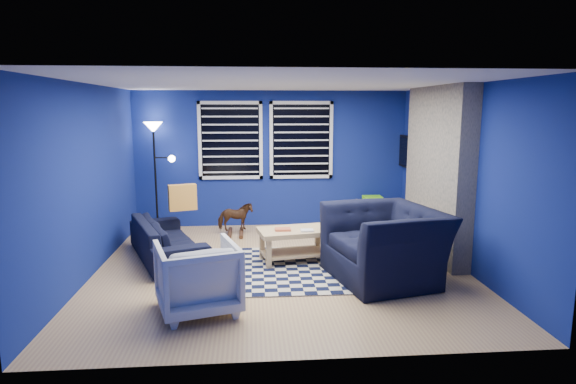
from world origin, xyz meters
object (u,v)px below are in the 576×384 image
object	(u,v)px
coffee_table	(294,238)
cabinet	(372,213)
floor_lamp	(155,142)
tv	(409,152)
rocking_horse	(235,217)
armchair_big	(385,244)
sofa	(167,239)
armchair_bent	(198,277)

from	to	relation	value
coffee_table	cabinet	distance (m)	2.60
floor_lamp	coffee_table	bearing A→B (deg)	-41.36
tv	rocking_horse	distance (m)	3.30
tv	coffee_table	bearing A→B (deg)	-141.87
tv	floor_lamp	size ratio (longest dim) A/B	0.51
cabinet	rocking_horse	bearing A→B (deg)	-164.19
armchair_big	sofa	bearing A→B (deg)	-123.84
sofa	cabinet	size ratio (longest dim) A/B	3.21
armchair_bent	floor_lamp	distance (m)	3.97
tv	armchair_bent	bearing A→B (deg)	-135.45
tv	sofa	xyz separation A→B (m)	(-4.08, -1.45, -1.11)
tv	sofa	distance (m)	4.47
sofa	cabinet	bearing A→B (deg)	-85.45
tv	sofa	world-z (taller)	tv
sofa	coffee_table	distance (m)	1.87
rocking_horse	cabinet	bearing A→B (deg)	-89.22
sofa	coffee_table	world-z (taller)	sofa
armchair_big	floor_lamp	distance (m)	4.52
armchair_bent	cabinet	distance (m)	4.62
rocking_horse	coffee_table	world-z (taller)	rocking_horse
armchair_big	cabinet	bearing A→B (deg)	155.41
sofa	floor_lamp	world-z (taller)	floor_lamp
rocking_horse	cabinet	xyz separation A→B (m)	(2.53, 0.44, -0.07)
rocking_horse	cabinet	size ratio (longest dim) A/B	0.97
sofa	armchair_bent	distance (m)	2.03
coffee_table	cabinet	world-z (taller)	cabinet
cabinet	floor_lamp	world-z (taller)	floor_lamp
armchair_bent	coffee_table	world-z (taller)	armchair_bent
armchair_big	floor_lamp	size ratio (longest dim) A/B	0.74
armchair_big	armchair_bent	size ratio (longest dim) A/B	1.69
sofa	floor_lamp	distance (m)	2.18
sofa	armchair_big	xyz separation A→B (m)	(2.93, -1.10, 0.18)
tv	armchair_big	distance (m)	2.95
rocking_horse	coffee_table	distance (m)	1.79
cabinet	tv	bearing A→B (deg)	-17.38
tv	armchair_bent	world-z (taller)	tv
tv	floor_lamp	bearing A→B (deg)	176.87
armchair_big	coffee_table	xyz separation A→B (m)	(-1.09, 0.80, -0.12)
armchair_big	rocking_horse	size ratio (longest dim) A/B	2.42
armchair_bent	floor_lamp	world-z (taller)	floor_lamp
sofa	armchair_bent	xyz separation A→B (m)	(0.64, -1.93, 0.10)
cabinet	floor_lamp	xyz separation A→B (m)	(-3.92, -0.00, 1.34)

